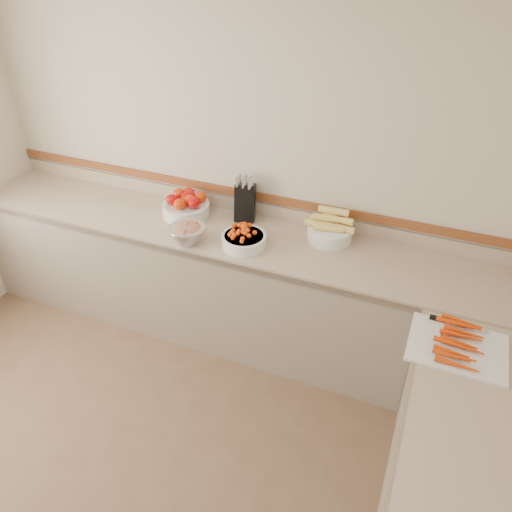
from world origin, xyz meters
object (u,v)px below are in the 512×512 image
at_px(knife_block, 245,202).
at_px(rhubarb_bowl, 188,233).
at_px(cutting_board, 458,344).
at_px(tomato_bowl, 186,205).
at_px(corn_bowl, 330,230).
at_px(cherry_tomato_bowl, 244,238).

relative_size(knife_block, rhubarb_bowl, 1.37).
bearing_deg(rhubarb_bowl, cutting_board, -11.62).
relative_size(tomato_bowl, corn_bowl, 1.01).
xyz_separation_m(tomato_bowl, cherry_tomato_bowl, (0.55, -0.22, -0.02)).
distance_m(corn_bowl, rhubarb_bowl, 0.95).
distance_m(rhubarb_bowl, cutting_board, 1.78).
relative_size(knife_block, cherry_tomato_bowl, 1.14).
relative_size(knife_block, corn_bowl, 1.01).
xyz_separation_m(tomato_bowl, rhubarb_bowl, (0.19, -0.32, -0.00)).
bearing_deg(knife_block, corn_bowl, -3.21).
distance_m(knife_block, cherry_tomato_bowl, 0.36).
height_order(corn_bowl, cutting_board, corn_bowl).
bearing_deg(cherry_tomato_bowl, rhubarb_bowl, -164.18).
height_order(corn_bowl, rhubarb_bowl, corn_bowl).
bearing_deg(cherry_tomato_bowl, cutting_board, -18.48).
height_order(cherry_tomato_bowl, corn_bowl, corn_bowl).
bearing_deg(cutting_board, rhubarb_bowl, 168.38).
height_order(rhubarb_bowl, cutting_board, rhubarb_bowl).
xyz_separation_m(corn_bowl, rhubarb_bowl, (-0.87, -0.39, -0.00)).
bearing_deg(tomato_bowl, cherry_tomato_bowl, -21.97).
xyz_separation_m(tomato_bowl, cutting_board, (1.93, -0.68, -0.06)).
bearing_deg(knife_block, rhubarb_bowl, -118.37).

